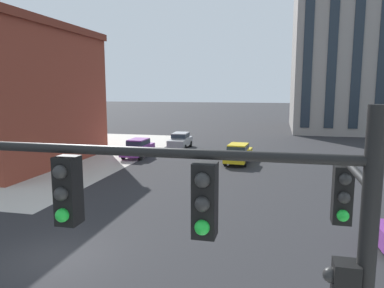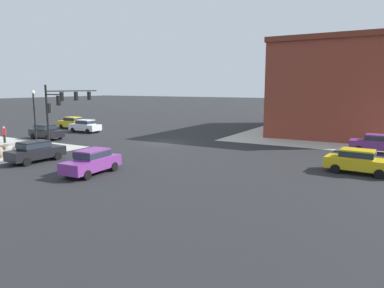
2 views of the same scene
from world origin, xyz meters
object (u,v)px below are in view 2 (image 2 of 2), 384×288
Objects in this scene: bollard_sphere_curb_c at (0,153)px; pedestrian_at_curb at (4,133)px; car_main_southbound_far at (92,161)px; bollard_sphere_curb_a at (32,147)px; car_main_northbound_near at (46,131)px; car_parked_curb at (72,122)px; car_main_southbound_near at (35,151)px; car_main_mid at (377,143)px; street_lamp_corner_near at (34,113)px; car_main_northbound_far at (359,160)px; car_cross_westbound at (85,125)px; traffic_signal_main at (61,106)px; bollard_sphere_curb_b at (17,150)px.

pedestrian_at_curb reaches higher than bollard_sphere_curb_c.
bollard_sphere_curb_a is at bearing -106.63° from car_main_southbound_far.
car_main_northbound_near is 10.43m from car_parked_curb.
car_main_southbound_near is 1.01× the size of car_main_mid.
bollard_sphere_curb_a is 3.18m from street_lamp_corner_near.
car_main_southbound_far is at bearing -59.96° from car_main_northbound_far.
car_cross_westbound is 5.32m from car_parked_curb.
traffic_signal_main is 30.06m from car_main_mid.
car_parked_curb reaches higher than bollard_sphere_curb_c.
car_main_southbound_near is 29.66m from car_main_mid.
pedestrian_at_curb is at bearing 17.23° from car_parked_curb.
pedestrian_at_curb reaches higher than car_main_southbound_near.
bollard_sphere_curb_b is at bearing -99.30° from car_main_southbound_far.
bollard_sphere_curb_b is 27.97m from car_main_northbound_far.
car_main_northbound_far is at bearing 110.71° from car_main_southbound_near.
car_main_southbound_far is at bearing 60.92° from car_main_northbound_near.
car_parked_curb is at bearing -142.73° from bollard_sphere_curb_a.
car_main_northbound_near is at bearing -142.68° from bollard_sphere_curb_b.
car_main_northbound_near is 13.16m from car_main_southbound_near.
car_main_southbound_far is (9.30, 16.72, 0.00)m from car_main_northbound_near.
car_cross_westbound is at bearing -145.28° from car_main_southbound_near.
street_lamp_corner_near reaches higher than bollard_sphere_curb_a.
bollard_sphere_curb_a is 0.15× the size of street_lamp_corner_near.
car_main_northbound_near is at bearing -119.08° from car_main_southbound_far.
bollard_sphere_curb_a is at bearing 43.54° from car_main_northbound_near.
street_lamp_corner_near is at bearing -79.03° from car_main_northbound_far.
bollard_sphere_curb_c is 21.24m from car_parked_curb.
bollard_sphere_curb_c is 28.40m from car_main_northbound_far.
car_main_northbound_far is at bearing 102.43° from bollard_sphere_curb_a.
car_main_northbound_near is (-2.78, -6.12, -3.17)m from traffic_signal_main.
car_main_mid is (-18.65, 16.72, 0.00)m from car_main_southbound_far.
car_main_northbound_near is 1.02× the size of car_main_mid.
pedestrian_at_curb is at bearing -69.11° from car_main_mid.
bollard_sphere_curb_a is at bearing -7.26° from traffic_signal_main.
car_parked_curb is 39.02m from car_main_mid.
bollard_sphere_curb_a is at bearing 26.95° from car_cross_westbound.
car_main_northbound_near is 1.03× the size of car_cross_westbound.
bollard_sphere_curb_a is 18.64m from car_parked_curb.
street_lamp_corner_near is at bearing -62.27° from car_main_mid.
bollard_sphere_curb_a is at bearing -179.89° from bollard_sphere_curb_b.
street_lamp_corner_near is at bearing 79.48° from pedestrian_at_curb.
bollard_sphere_curb_c is 0.46× the size of pedestrian_at_curb.
bollard_sphere_curb_b is at bearing 37.32° from car_main_northbound_near.
bollard_sphere_curb_a is 1.00× the size of bollard_sphere_curb_b.
bollard_sphere_curb_a is 3.13m from bollard_sphere_curb_c.
car_main_southbound_near is at bearing 96.31° from bollard_sphere_curb_c.
bollard_sphere_curb_a is at bearing -77.57° from car_main_northbound_far.
traffic_signal_main is 4.91m from bollard_sphere_curb_a.
car_main_northbound_far is 1.01× the size of car_main_southbound_far.
bollard_sphere_curb_b is at bearing -74.60° from car_main_northbound_far.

